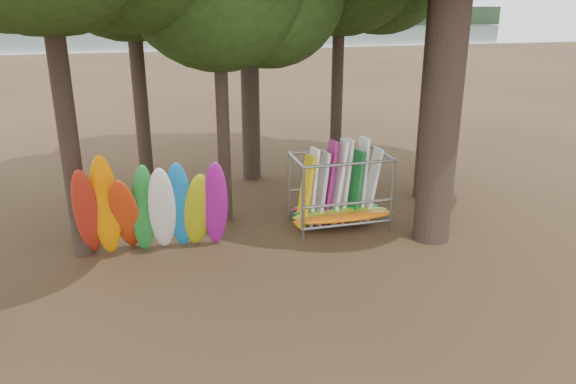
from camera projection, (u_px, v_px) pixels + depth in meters
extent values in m
plane|color=#47331E|center=(296.00, 262.00, 14.59)|extent=(120.00, 120.00, 0.00)
plane|color=gray|center=(165.00, 51.00, 69.31)|extent=(160.00, 160.00, 0.00)
cube|color=black|center=(151.00, 19.00, 114.24)|extent=(160.00, 4.00, 4.00)
cylinder|color=black|center=(57.00, 51.00, 13.31)|extent=(0.49, 0.49, 10.59)
cylinder|color=black|center=(136.00, 52.00, 17.50)|extent=(0.46, 0.46, 9.76)
cylinder|color=black|center=(248.00, 12.00, 19.34)|extent=(0.67, 0.67, 12.03)
cylinder|color=black|center=(338.00, 45.00, 19.69)|extent=(0.42, 0.42, 9.77)
cylinder|color=black|center=(221.00, 81.00, 16.04)|extent=(0.39, 0.39, 8.47)
cylinder|color=black|center=(436.00, 12.00, 17.35)|extent=(0.55, 0.55, 12.12)
cylinder|color=black|center=(452.00, 5.00, 13.92)|extent=(1.01, 1.01, 12.67)
ellipsoid|color=#AD2516|center=(87.00, 214.00, 14.05)|extent=(0.65, 1.76, 2.92)
ellipsoid|color=orange|center=(106.00, 207.00, 14.11)|extent=(0.78, 1.46, 3.15)
ellipsoid|color=red|center=(126.00, 215.00, 14.37)|extent=(0.89, 1.96, 2.60)
ellipsoid|color=#207D30|center=(144.00, 209.00, 14.49)|extent=(0.77, 1.19, 2.74)
ellipsoid|color=white|center=(162.00, 210.00, 14.43)|extent=(0.74, 1.67, 2.81)
ellipsoid|color=#1370BE|center=(180.00, 206.00, 14.65)|extent=(0.80, 1.37, 2.79)
ellipsoid|color=#A0A313|center=(198.00, 211.00, 14.80)|extent=(0.88, 1.41, 2.48)
ellipsoid|color=#941487|center=(216.00, 205.00, 14.74)|extent=(0.74, 1.42, 2.79)
ellipsoid|color=orange|center=(344.00, 217.00, 16.40)|extent=(3.14, 0.55, 0.24)
ellipsoid|color=#9BBD19|center=(341.00, 213.00, 16.69)|extent=(2.98, 0.55, 0.24)
ellipsoid|color=#1D8338|center=(337.00, 209.00, 16.99)|extent=(2.72, 0.55, 0.24)
ellipsoid|color=red|center=(333.00, 206.00, 17.30)|extent=(2.58, 0.55, 0.24)
cube|color=yellow|center=(305.00, 192.00, 16.41)|extent=(0.51, 0.79, 2.22)
cube|color=white|center=(311.00, 187.00, 16.68)|extent=(0.39, 0.78, 2.35)
cube|color=silver|center=(322.00, 190.00, 16.59)|extent=(0.40, 0.75, 2.27)
cube|color=#9A1972|center=(328.00, 182.00, 16.78)|extent=(0.47, 0.78, 2.54)
cube|color=white|center=(338.00, 183.00, 16.66)|extent=(0.52, 0.76, 2.60)
cube|color=white|center=(345.00, 181.00, 16.87)|extent=(0.39, 0.77, 2.57)
cube|color=#186D2E|center=(355.00, 187.00, 16.78)|extent=(0.42, 0.78, 2.26)
cube|color=white|center=(361.00, 180.00, 16.97)|extent=(0.34, 0.79, 2.59)
cube|color=silver|center=(371.00, 185.00, 16.90)|extent=(0.55, 0.74, 2.29)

